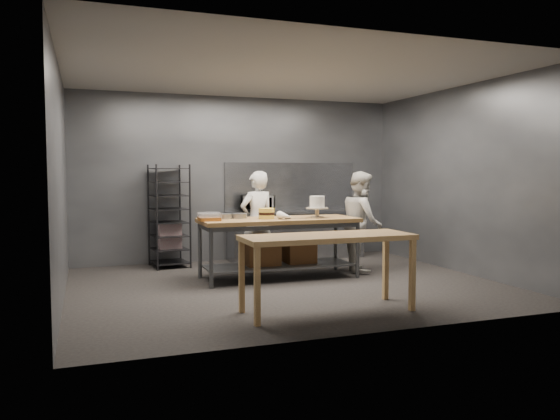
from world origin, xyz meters
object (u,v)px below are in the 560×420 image
at_px(work_table, 278,241).
at_px(chef_behind, 257,222).
at_px(speed_rack, 169,217).
at_px(chef_right, 362,221).
at_px(frosted_cake_stand, 317,204).
at_px(layer_cake, 266,214).
at_px(microwave, 258,204).
at_px(near_counter, 328,242).

bearing_deg(work_table, chef_behind, 103.42).
distance_m(speed_rack, chef_right, 3.26).
bearing_deg(chef_right, frosted_cake_stand, 123.54).
relative_size(work_table, frosted_cake_stand, 7.06).
height_order(speed_rack, chef_right, speed_rack).
relative_size(frosted_cake_stand, layer_cake, 1.43).
bearing_deg(frosted_cake_stand, microwave, 102.68).
bearing_deg(work_table, chef_right, 4.67).
height_order(chef_behind, microwave, chef_behind).
height_order(chef_right, frosted_cake_stand, chef_right).
relative_size(chef_right, microwave, 3.02).
relative_size(speed_rack, microwave, 3.23).
bearing_deg(layer_cake, work_table, 12.48).
bearing_deg(chef_behind, work_table, 90.33).
xyz_separation_m(microwave, frosted_cake_stand, (0.40, -1.78, 0.08)).
distance_m(work_table, microwave, 1.73).
bearing_deg(chef_right, microwave, 58.63).
relative_size(near_counter, layer_cake, 8.39).
bearing_deg(layer_cake, chef_right, 5.64).
relative_size(chef_behind, microwave, 3.02).
height_order(chef_right, layer_cake, chef_right).
distance_m(work_table, chef_behind, 0.68).
height_order(microwave, frosted_cake_stand, frosted_cake_stand).
xyz_separation_m(speed_rack, layer_cake, (1.22, -1.62, 0.14)).
bearing_deg(speed_rack, layer_cake, -53.07).
relative_size(near_counter, speed_rack, 1.14).
bearing_deg(near_counter, chef_behind, 90.16).
distance_m(chef_behind, chef_right, 1.71).
bearing_deg(frosted_cake_stand, work_table, 167.61).
bearing_deg(layer_cake, speed_rack, 126.93).
bearing_deg(near_counter, layer_cake, 91.90).
xyz_separation_m(frosted_cake_stand, layer_cake, (-0.79, 0.08, -0.13)).
relative_size(speed_rack, chef_behind, 1.07).
relative_size(chef_behind, layer_cake, 6.88).
relative_size(speed_rack, chef_right, 1.07).
bearing_deg(chef_behind, layer_cake, 71.74).
bearing_deg(chef_behind, frosted_cake_stand, 121.31).
bearing_deg(microwave, chef_behind, -107.86).
distance_m(speed_rack, layer_cake, 2.03).
bearing_deg(frosted_cake_stand, chef_right, 15.43).
bearing_deg(microwave, layer_cake, -103.02).
relative_size(near_counter, chef_behind, 1.22).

